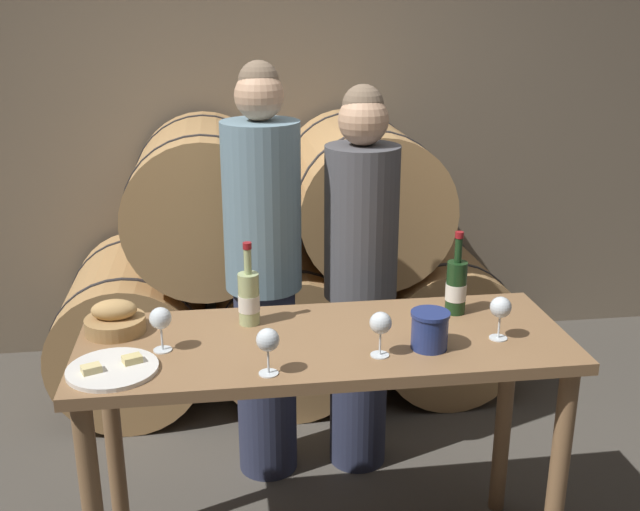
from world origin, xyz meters
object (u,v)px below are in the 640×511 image
tasting_table (325,377)px  blue_crock (430,329)px  wine_glass_right (501,309)px  wine_glass_center (381,324)px  person_left (264,275)px  wine_glass_left (268,341)px  cheese_plate (112,369)px  wine_bottle_red (456,286)px  wine_bottle_white (249,297)px  bread_basket (115,320)px  person_right (360,280)px  wine_glass_far_left (161,320)px

tasting_table → blue_crock: (0.32, -0.12, 0.21)m
blue_crock → wine_glass_right: size_ratio=0.85×
wine_glass_center → person_left: bearing=111.0°
wine_glass_left → wine_glass_right: same height
wine_glass_center → cheese_plate: bearing=179.6°
blue_crock → cheese_plate: (-0.99, -0.03, -0.06)m
cheese_plate → tasting_table: bearing=12.2°
tasting_table → wine_bottle_red: size_ratio=5.38×
person_left → wine_bottle_red: bearing=-38.3°
cheese_plate → wine_glass_right: wine_glass_right is taller
wine_bottle_red → cheese_plate: size_ratio=1.10×
tasting_table → cheese_plate: size_ratio=5.91×
wine_glass_left → wine_glass_center: same height
blue_crock → wine_glass_center: 0.18m
wine_bottle_white → wine_glass_left: 0.38m
bread_basket → wine_bottle_red: bearing=0.2°
person_right → wine_bottle_white: (-0.49, -0.51, 0.15)m
bread_basket → tasting_table: bearing=-11.9°
person_left → bread_basket: 0.75m
bread_basket → wine_glass_right: bearing=-10.2°
person_right → blue_crock: person_right is taller
tasting_table → wine_glass_far_left: bearing=-177.8°
tasting_table → wine_bottle_white: wine_bottle_white is taller
blue_crock → wine_glass_right: bearing=8.4°
cheese_plate → wine_glass_left: size_ratio=1.87×
person_left → wine_glass_right: size_ratio=12.05×
wine_bottle_white → wine_glass_center: size_ratio=1.99×
bread_basket → wine_glass_right: wine_glass_right is taller
blue_crock → wine_glass_far_left: (-0.85, 0.10, 0.04)m
wine_glass_center → tasting_table: bearing=135.3°
person_left → wine_glass_far_left: person_left is taller
wine_bottle_red → blue_crock: (-0.17, -0.27, -0.03)m
tasting_table → wine_bottle_white: (-0.24, 0.16, 0.24)m
wine_glass_left → wine_glass_far_left: bearing=147.7°
wine_bottle_white → wine_glass_right: wine_bottle_white is taller
cheese_plate → wine_glass_center: size_ratio=1.87×
person_right → wine_bottle_white: size_ratio=5.72×
cheese_plate → blue_crock: bearing=1.5°
bread_basket → cheese_plate: size_ratio=0.73×
cheese_plate → wine_glass_center: 0.83m
person_right → cheese_plate: person_right is taller
wine_glass_left → tasting_table: bearing=48.0°
tasting_table → wine_glass_right: size_ratio=11.02×
cheese_plate → wine_glass_far_left: size_ratio=1.87×
tasting_table → wine_glass_right: 0.63m
wine_bottle_red → wine_glass_left: wine_bottle_red is taller
person_left → wine_glass_far_left: (-0.37, -0.69, 0.12)m
person_left → wine_glass_right: (0.73, -0.75, 0.12)m
person_left → person_right: person_left is taller
tasting_table → person_right: (0.25, 0.67, 0.09)m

